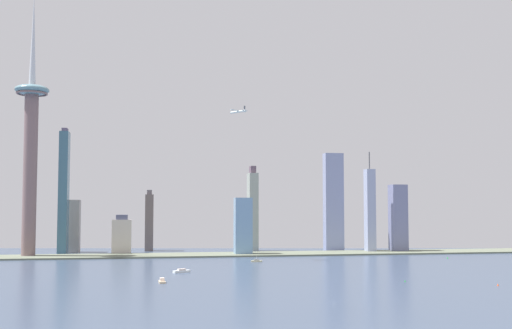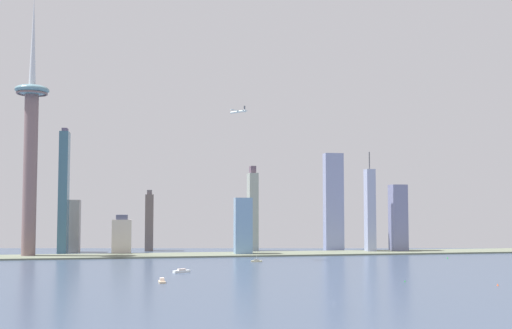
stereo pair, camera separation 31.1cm
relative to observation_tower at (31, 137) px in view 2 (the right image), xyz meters
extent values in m
plane|color=#38475E|center=(285.43, -436.62, -159.15)|extent=(6000.00, 6000.00, 0.00)
cube|color=#646C58|center=(285.43, -14.47, -158.11)|extent=(930.32, 69.01, 2.09)
cylinder|color=#7C6263|center=(0.00, 0.00, -47.67)|extent=(17.93, 17.93, 222.97)
ellipsoid|color=#66909B|center=(0.00, 0.00, 63.82)|extent=(44.75, 44.75, 14.01)
torus|color=#7C6263|center=(0.00, 0.00, 58.92)|extent=(40.83, 40.83, 2.80)
cone|color=silver|center=(0.00, 0.00, 133.71)|extent=(8.96, 8.96, 125.77)
cube|color=#A0A9CC|center=(474.70, 1.16, -98.64)|extent=(12.97, 15.83, 121.03)
cylinder|color=#4C4C51|center=(474.70, 1.16, -25.31)|extent=(1.60, 1.60, 25.62)
cube|color=#3F6A7F|center=(38.36, 43.53, -73.13)|extent=(12.37, 27.52, 172.04)
cube|color=#625069|center=(38.36, 43.53, 15.41)|extent=(7.42, 16.51, 5.05)
cube|color=#9BA397|center=(310.62, 57.56, -100.95)|extent=(13.43, 27.98, 116.41)
cube|color=#604C5C|center=(310.62, 57.56, -37.30)|extent=(8.06, 16.79, 10.88)
cube|color=#8A94BD|center=(429.96, 35.31, -85.93)|extent=(27.99, 16.73, 146.45)
cube|color=#769FC6|center=(284.95, -13.78, -119.79)|extent=(23.51, 21.23, 78.73)
cube|color=beige|center=(119.54, 27.02, -135.07)|extent=(26.48, 16.44, 48.16)
cube|color=#4D526C|center=(119.54, 27.02, -107.52)|extent=(15.89, 9.86, 6.95)
cube|color=slate|center=(519.22, 3.81, -109.80)|extent=(22.71, 21.34, 98.70)
cube|color=#ACA39A|center=(50.27, 78.19, -121.05)|extent=(14.78, 25.35, 76.20)
cube|color=#6A5D59|center=(157.61, 89.84, -116.83)|extent=(12.38, 21.36, 84.64)
cube|color=#645D61|center=(157.61, 89.84, -71.12)|extent=(7.43, 12.81, 6.79)
cube|color=beige|center=(167.28, -308.98, -158.35)|extent=(6.11, 14.02, 1.61)
cube|color=beige|center=(167.28, -308.98, -156.16)|extent=(4.09, 6.24, 2.76)
cube|color=white|center=(188.96, -227.55, -158.00)|extent=(18.32, 12.35, 2.30)
cube|color=silver|center=(188.96, -227.55, -156.01)|extent=(8.62, 6.59, 1.69)
cube|color=beige|center=(284.88, -122.22, -158.24)|extent=(13.39, 4.15, 1.82)
cube|color=#A4A3A0|center=(284.88, -122.22, -156.55)|extent=(5.94, 2.69, 1.58)
cylinder|color=silver|center=(284.88, -122.22, -153.59)|extent=(0.24, 0.24, 4.33)
cone|color=#E54C19|center=(448.00, -378.50, -158.27)|extent=(1.77, 1.77, 1.77)
cone|color=green|center=(535.15, -116.47, -158.10)|extent=(1.76, 1.76, 2.10)
cone|color=green|center=(380.95, -340.05, -158.22)|extent=(1.12, 1.12, 1.86)
cylinder|color=white|center=(267.58, -85.99, 28.65)|extent=(18.10, 21.77, 2.65)
sphere|color=white|center=(259.56, -75.93, 28.65)|extent=(2.65, 2.65, 2.65)
cube|color=white|center=(267.58, -85.99, 29.84)|extent=(24.02, 19.98, 0.50)
cube|color=white|center=(274.31, -94.44, 29.04)|extent=(9.06, 7.81, 0.40)
cube|color=#2D333D|center=(274.31, -94.44, 32.47)|extent=(1.69, 1.94, 5.00)
camera|label=1|loc=(152.31, -872.75, -91.12)|focal=44.03mm
camera|label=2|loc=(152.61, -872.80, -91.12)|focal=44.03mm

